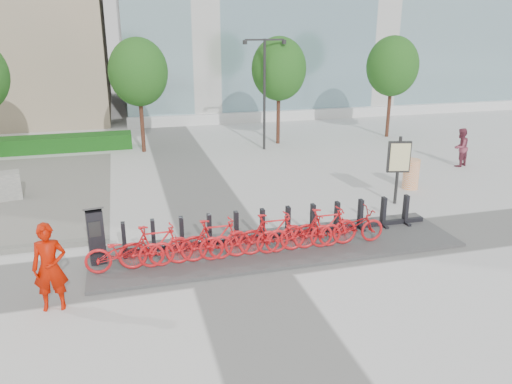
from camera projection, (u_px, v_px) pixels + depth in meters
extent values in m
plane|color=silver|center=(233.00, 259.00, 12.48)|extent=(120.00, 120.00, 0.00)
cube|color=#134811|center=(65.00, 143.00, 23.19)|extent=(6.00, 1.20, 0.70)
cylinder|color=#41251C|center=(142.00, 119.00, 22.60)|extent=(0.18, 0.18, 3.00)
ellipsoid|color=#1F5C19|center=(138.00, 72.00, 21.94)|extent=(2.60, 2.60, 2.99)
cylinder|color=#41251C|center=(278.00, 113.00, 24.23)|extent=(0.18, 0.18, 3.00)
ellipsoid|color=#1F5C19|center=(279.00, 69.00, 23.56)|extent=(2.60, 2.60, 2.99)
cylinder|color=#41251C|center=(389.00, 108.00, 25.73)|extent=(0.18, 0.18, 3.00)
ellipsoid|color=#1F5C19|center=(392.00, 66.00, 25.07)|extent=(2.60, 2.60, 2.99)
cylinder|color=black|center=(264.00, 96.00, 22.75)|extent=(0.12, 0.12, 5.00)
cube|color=black|center=(255.00, 40.00, 21.86)|extent=(0.90, 0.08, 0.08)
cube|color=black|center=(274.00, 40.00, 22.08)|extent=(0.90, 0.08, 0.08)
cylinder|color=black|center=(245.00, 42.00, 21.77)|extent=(0.20, 0.20, 0.18)
cylinder|color=black|center=(284.00, 42.00, 22.23)|extent=(0.20, 0.20, 0.18)
cube|color=#484848|center=(279.00, 247.00, 13.07)|extent=(9.60, 2.40, 0.08)
imported|color=red|center=(125.00, 251.00, 11.61)|extent=(1.83, 0.64, 0.96)
imported|color=red|center=(156.00, 246.00, 11.77)|extent=(1.77, 0.50, 1.06)
imported|color=red|center=(186.00, 245.00, 11.97)|extent=(1.83, 0.64, 0.96)
imported|color=red|center=(216.00, 239.00, 12.13)|extent=(1.77, 0.50, 1.06)
imported|color=red|center=(244.00, 238.00, 12.33)|extent=(1.83, 0.64, 0.96)
imported|color=red|center=(272.00, 233.00, 12.49)|extent=(1.77, 0.50, 1.06)
imported|color=red|center=(299.00, 232.00, 12.69)|extent=(1.83, 0.64, 0.96)
imported|color=red|center=(326.00, 227.00, 12.85)|extent=(1.77, 0.50, 1.06)
imported|color=red|center=(351.00, 226.00, 13.05)|extent=(1.83, 0.64, 0.96)
cube|color=black|center=(96.00, 237.00, 11.93)|extent=(0.42, 0.37, 1.35)
cube|color=black|center=(93.00, 209.00, 11.70)|extent=(0.50, 0.44, 0.17)
cube|color=black|center=(95.00, 229.00, 11.69)|extent=(0.27, 0.06, 0.38)
imported|color=#AE1200|center=(50.00, 267.00, 10.03)|extent=(0.69, 0.47, 1.87)
imported|color=brown|center=(460.00, 147.00, 20.47)|extent=(0.95, 0.87, 1.59)
cylinder|color=orange|center=(411.00, 174.00, 17.71)|extent=(0.60, 0.60, 1.07)
cylinder|color=black|center=(398.00, 171.00, 16.03)|extent=(0.10, 0.10, 2.24)
cube|color=black|center=(399.00, 157.00, 15.88)|extent=(0.74, 0.27, 1.02)
cube|color=#F2E9A3|center=(400.00, 157.00, 15.83)|extent=(0.62, 0.17, 0.90)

